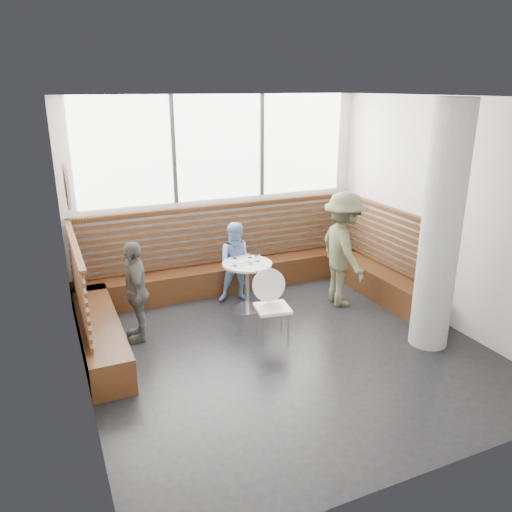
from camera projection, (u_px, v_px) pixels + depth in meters
name	position (u px, v px, depth m)	size (l,w,h in m)	color
room	(289.00, 234.00, 6.11)	(5.00, 5.00, 3.20)	silver
booth	(237.00, 277.00, 8.03)	(5.00, 2.50, 1.44)	#3E210F
concrete_column	(441.00, 230.00, 6.29)	(0.50, 0.50, 3.20)	gray
wall_art	(67.00, 187.00, 5.29)	(0.50, 0.50, 0.03)	white
cafe_table	(247.00, 276.00, 7.62)	(0.76, 0.76, 0.78)	silver
cafe_chair	(270.00, 300.00, 6.76)	(0.46, 0.45, 0.97)	white
adult_man	(343.00, 249.00, 7.76)	(1.17, 0.67, 1.81)	brown
child_back	(238.00, 263.00, 7.91)	(0.64, 0.50, 1.31)	#7291C7
child_left	(136.00, 291.00, 6.71)	(0.82, 0.34, 1.40)	#5A5652
plate_near	(240.00, 262.00, 7.59)	(0.18, 0.18, 0.01)	white
plate_far	(249.00, 260.00, 7.66)	(0.19, 0.19, 0.01)	white
glass_left	(235.00, 262.00, 7.42)	(0.07, 0.07, 0.12)	white
glass_mid	(250.00, 261.00, 7.49)	(0.06, 0.06, 0.10)	white
glass_right	(258.00, 257.00, 7.60)	(0.07, 0.07, 0.12)	white
menu_card	(253.00, 267.00, 7.36)	(0.22, 0.15, 0.00)	#A5C64C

